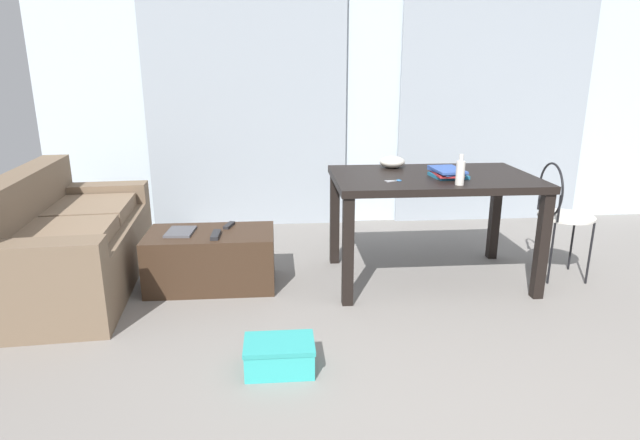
# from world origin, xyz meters

# --- Properties ---
(ground_plane) EXTENTS (7.66, 7.66, 0.00)m
(ground_plane) POSITION_xyz_m (0.00, 1.20, 0.00)
(ground_plane) COLOR gray
(wall_back) EXTENTS (6.23, 0.10, 2.57)m
(wall_back) POSITION_xyz_m (0.00, 3.19, 1.28)
(wall_back) COLOR silver
(wall_back) RESTS_ON ground
(curtains) EXTENTS (4.26, 0.03, 2.36)m
(curtains) POSITION_xyz_m (0.00, 3.11, 1.18)
(curtains) COLOR #99A3AD
(curtains) RESTS_ON ground
(couch) EXTENTS (0.93, 1.77, 0.81)m
(couch) POSITION_xyz_m (-2.41, 1.68, 0.32)
(couch) COLOR brown
(couch) RESTS_ON ground
(coffee_table) EXTENTS (0.88, 0.49, 0.40)m
(coffee_table) POSITION_xyz_m (-1.40, 1.61, 0.20)
(coffee_table) COLOR #382619
(coffee_table) RESTS_ON ground
(craft_table) EXTENTS (1.40, 0.88, 0.78)m
(craft_table) POSITION_xyz_m (0.16, 1.60, 0.68)
(craft_table) COLOR black
(craft_table) RESTS_ON ground
(wire_chair) EXTENTS (0.39, 0.40, 0.86)m
(wire_chair) POSITION_xyz_m (1.09, 1.57, 0.54)
(wire_chair) COLOR silver
(wire_chair) RESTS_ON ground
(bottle_near) EXTENTS (0.06, 0.06, 0.20)m
(bottle_near) POSITION_xyz_m (0.24, 1.28, 0.86)
(bottle_near) COLOR beige
(bottle_near) RESTS_ON craft_table
(bowl) EXTENTS (0.19, 0.19, 0.09)m
(bowl) POSITION_xyz_m (-0.06, 1.91, 0.82)
(bowl) COLOR beige
(bowl) RESTS_ON craft_table
(book_stack) EXTENTS (0.24, 0.30, 0.06)m
(book_stack) POSITION_xyz_m (0.24, 1.52, 0.81)
(book_stack) COLOR #1E668C
(book_stack) RESTS_ON craft_table
(scissors) EXTENTS (0.12, 0.07, 0.00)m
(scissors) POSITION_xyz_m (-0.14, 1.43, 0.78)
(scissors) COLOR #9EA0A5
(scissors) RESTS_ON craft_table
(tv_remote_primary) EXTENTS (0.08, 0.15, 0.02)m
(tv_remote_primary) POSITION_xyz_m (-1.28, 1.74, 0.41)
(tv_remote_primary) COLOR #232326
(tv_remote_primary) RESTS_ON coffee_table
(tv_remote_secondary) EXTENTS (0.06, 0.19, 0.03)m
(tv_remote_secondary) POSITION_xyz_m (-1.35, 1.51, 0.41)
(tv_remote_secondary) COLOR #232326
(tv_remote_secondary) RESTS_ON coffee_table
(magazine) EXTENTS (0.20, 0.26, 0.02)m
(magazine) POSITION_xyz_m (-1.61, 1.62, 0.40)
(magazine) COLOR #4C4C51
(magazine) RESTS_ON coffee_table
(shoebox) EXTENTS (0.36, 0.24, 0.16)m
(shoebox) POSITION_xyz_m (-0.94, 0.47, 0.08)
(shoebox) COLOR #33B2AD
(shoebox) RESTS_ON ground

